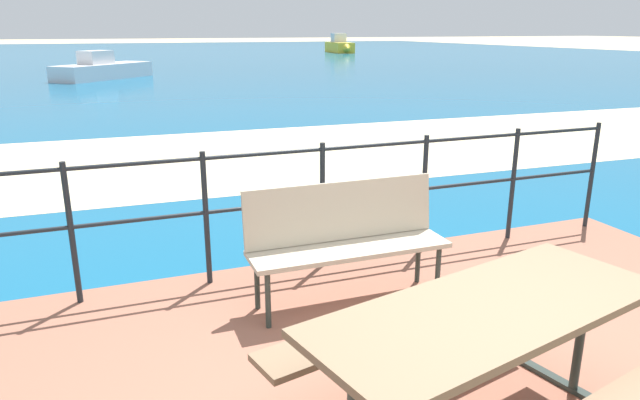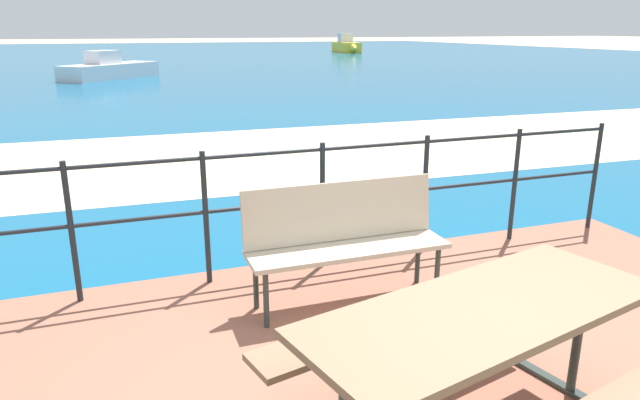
{
  "view_description": "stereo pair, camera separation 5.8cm",
  "coord_description": "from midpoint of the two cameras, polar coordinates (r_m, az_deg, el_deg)",
  "views": [
    {
      "loc": [
        -1.66,
        -1.94,
        2.05
      ],
      "look_at": [
        -0.02,
        2.38,
        0.66
      ],
      "focal_mm": 32.21,
      "sensor_mm": 36.0,
      "label": 1
    },
    {
      "loc": [
        -1.6,
        -1.96,
        2.05
      ],
      "look_at": [
        -0.02,
        2.38,
        0.66
      ],
      "focal_mm": 32.21,
      "sensor_mm": 36.0,
      "label": 2
    }
  ],
  "objects": [
    {
      "name": "beach_strip",
      "position": [
        9.65,
        -9.81,
        4.24
      ],
      "size": [
        54.1,
        6.11,
        0.01
      ],
      "primitive_type": "cube",
      "rotation": [
        0.0,
        0.0,
        -0.03
      ],
      "color": "beige",
      "rests_on": "ground"
    },
    {
      "name": "boat_mid",
      "position": [
        51.15,
        2.67,
        15.04
      ],
      "size": [
        2.03,
        5.1,
        1.59
      ],
      "rotation": [
        0.0,
        0.0,
        4.58
      ],
      "color": "yellow",
      "rests_on": "sea_water"
    },
    {
      "name": "boat_near",
      "position": [
        26.07,
        -20.01,
        12.1
      ],
      "size": [
        4.17,
        4.21,
        1.15
      ],
      "rotation": [
        0.0,
        0.0,
        0.79
      ],
      "color": "silver",
      "rests_on": "sea_water"
    },
    {
      "name": "railing_fence",
      "position": [
        4.83,
        0.59,
        0.78
      ],
      "size": [
        5.94,
        0.04,
        1.09
      ],
      "color": "#1E2328",
      "rests_on": "patio_paving"
    },
    {
      "name": "picnic_table",
      "position": [
        2.87,
        16.42,
        -13.28
      ],
      "size": [
        2.09,
        1.75,
        0.77
      ],
      "rotation": [
        0.0,
        0.0,
        0.23
      ],
      "color": "#7A6047",
      "rests_on": "patio_paving"
    },
    {
      "name": "park_bench",
      "position": [
        4.27,
        2.84,
        -3.28
      ],
      "size": [
        1.5,
        0.43,
        0.9
      ],
      "rotation": [
        0.0,
        0.0,
        -0.01
      ],
      "color": "#BCAD93",
      "rests_on": "patio_paving"
    },
    {
      "name": "sea_water",
      "position": [
        42.04,
        -18.23,
        13.14
      ],
      "size": [
        90.0,
        90.0,
        0.01
      ],
      "primitive_type": "cube",
      "color": "#145B84",
      "rests_on": "ground"
    }
  ]
}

